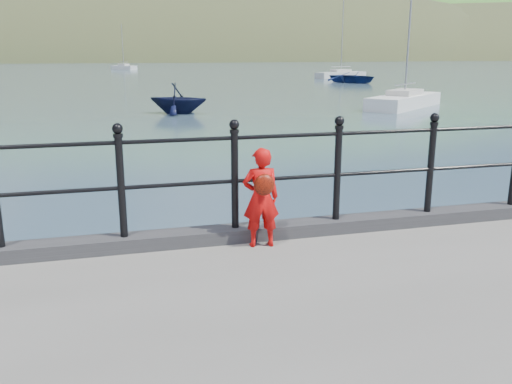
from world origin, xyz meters
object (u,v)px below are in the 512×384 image
object	(u,v)px
sailboat_deep	(124,68)
child	(261,197)
launch_blue	(353,77)
railing	(179,171)
sailboat_far	(341,75)
sailboat_near	(404,102)
launch_navy	(178,98)

from	to	relation	value
sailboat_deep	child	bearing A→B (deg)	-39.29
child	sailboat_deep	bearing A→B (deg)	-86.80
child	launch_blue	size ratio (longest dim) A/B	0.20
railing	launch_blue	bearing A→B (deg)	63.10
child	sailboat_deep	distance (m)	93.44
sailboat_far	sailboat_near	world-z (taller)	sailboat_far
launch_blue	sailboat_deep	xyz separation A→B (m)	(-21.11, 47.74, -0.21)
sailboat_deep	launch_navy	bearing A→B (deg)	-38.06
sailboat_near	railing	bearing A→B (deg)	-164.34
sailboat_deep	sailboat_far	world-z (taller)	sailboat_far
launch_blue	sailboat_far	world-z (taller)	sailboat_far
railing	launch_blue	distance (m)	50.96
launch_navy	child	bearing A→B (deg)	-156.56
railing	sailboat_near	bearing A→B (deg)	55.03
child	railing	bearing A→B (deg)	-13.38
sailboat_far	sailboat_near	size ratio (longest dim) A/B	1.01
sailboat_near	sailboat_far	bearing A→B (deg)	32.80
railing	child	world-z (taller)	railing
sailboat_far	launch_blue	bearing A→B (deg)	-124.26
railing	sailboat_far	world-z (taller)	sailboat_far
railing	sailboat_deep	bearing A→B (deg)	88.80
launch_blue	sailboat_deep	bearing A→B (deg)	90.30
railing	sailboat_near	size ratio (longest dim) A/B	1.97
sailboat_far	sailboat_deep	bearing A→B (deg)	104.62
railing	sailboat_deep	world-z (taller)	sailboat_deep
launch_blue	sailboat_near	distance (m)	25.00
child	sailboat_far	xyz separation A→B (m)	(25.14, 55.48, -1.20)
launch_navy	sailboat_near	bearing A→B (deg)	-62.70
railing	launch_navy	world-z (taller)	railing
launch_blue	launch_navy	bearing A→B (deg)	-154.48
launch_blue	child	bearing A→B (deg)	-139.50
launch_navy	railing	bearing A→B (deg)	-158.76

